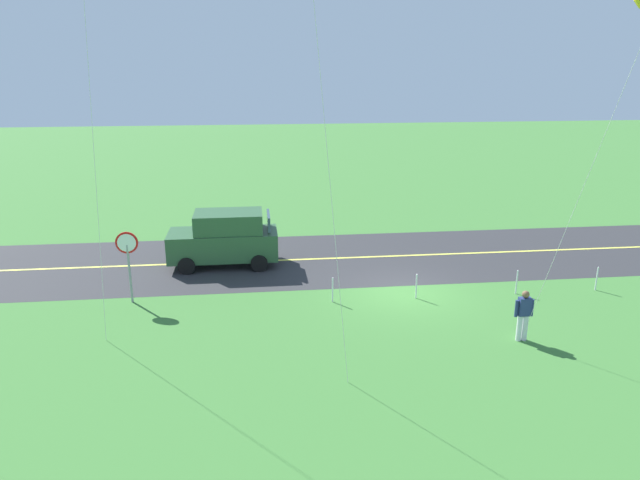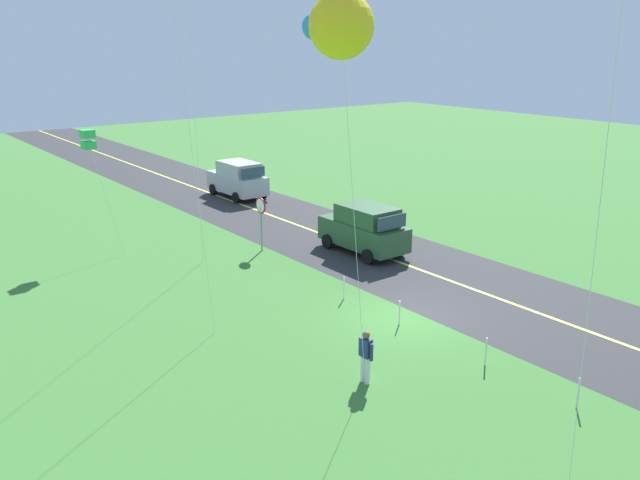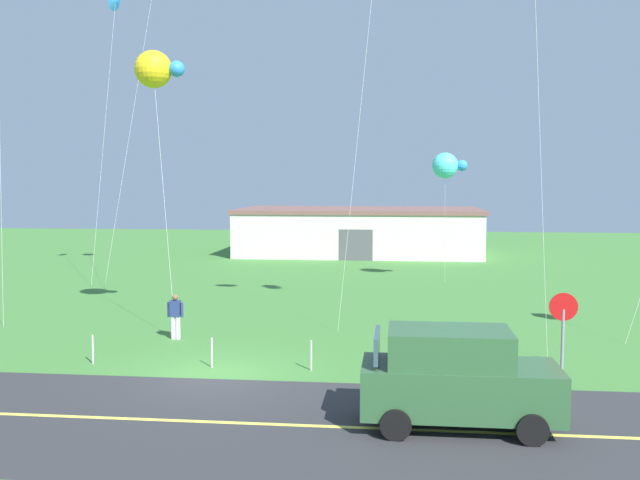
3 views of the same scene
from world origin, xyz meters
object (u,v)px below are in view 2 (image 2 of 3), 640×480
at_px(car_parked_east_far, 238,179).
at_px(person_adult_near, 366,355).
at_px(stop_sign, 261,213).
at_px(car_suv_foreground, 364,228).
at_px(kite_blue_mid, 88,140).
at_px(kite_red_low, 339,26).

xyz_separation_m(car_parked_east_far, person_adult_near, (-22.37, 9.18, -0.29)).
distance_m(car_parked_east_far, stop_sign, 11.24).
distance_m(car_suv_foreground, kite_blue_mid, 13.11).
bearing_deg(kite_blue_mid, person_adult_near, -174.80).
bearing_deg(person_adult_near, car_suv_foreground, -23.06).
relative_size(person_adult_near, kite_red_low, 0.15).
bearing_deg(car_parked_east_far, kite_blue_mid, 115.83).
bearing_deg(stop_sign, kite_blue_mid, 50.22).
relative_size(stop_sign, kite_blue_mid, 0.46).
distance_m(person_adult_near, kite_blue_mid, 17.76).
bearing_deg(stop_sign, kite_red_low, 154.30).
bearing_deg(car_parked_east_far, stop_sign, 154.63).
xyz_separation_m(car_suv_foreground, kite_blue_mid, (8.05, 9.54, 4.00)).
bearing_deg(stop_sign, person_adult_near, 160.34).
height_order(car_suv_foreground, car_parked_east_far, same).
xyz_separation_m(car_parked_east_far, kite_red_low, (-23.69, 11.33, 8.58)).
bearing_deg(kite_red_low, person_adult_near, -58.40).
bearing_deg(car_parked_east_far, kite_red_low, 154.44).
relative_size(stop_sign, kite_red_low, 0.24).
distance_m(car_suv_foreground, car_parked_east_far, 13.31).
bearing_deg(car_suv_foreground, kite_red_low, 135.87).
distance_m(car_parked_east_far, person_adult_near, 24.18).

